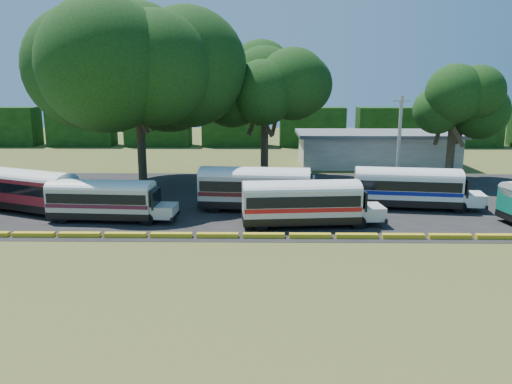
{
  "coord_description": "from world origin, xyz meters",
  "views": [
    {
      "loc": [
        4.47,
        -29.89,
        9.89
      ],
      "look_at": [
        3.92,
        6.0,
        1.93
      ],
      "focal_mm": 35.0,
      "sensor_mm": 36.0,
      "label": 1
    }
  ],
  "objects_px": {
    "bus_cream_west": "(105,198)",
    "tree_west": "(137,60)",
    "bus_red": "(29,188)",
    "bus_white_red": "(304,201)"
  },
  "relations": [
    {
      "from": "bus_cream_west",
      "to": "bus_white_red",
      "type": "bearing_deg",
      "value": -0.62
    },
    {
      "from": "bus_red",
      "to": "bus_white_red",
      "type": "height_order",
      "value": "bus_red"
    },
    {
      "from": "bus_red",
      "to": "bus_cream_west",
      "type": "distance_m",
      "value": 7.01
    },
    {
      "from": "bus_cream_west",
      "to": "tree_west",
      "type": "xyz_separation_m",
      "value": [
        -0.09,
        11.94,
        10.06
      ]
    },
    {
      "from": "bus_cream_west",
      "to": "tree_west",
      "type": "height_order",
      "value": "tree_west"
    },
    {
      "from": "bus_red",
      "to": "bus_white_red",
      "type": "xyz_separation_m",
      "value": [
        20.81,
        -3.59,
        -0.05
      ]
    },
    {
      "from": "bus_red",
      "to": "bus_cream_west",
      "type": "xyz_separation_m",
      "value": [
        6.57,
        -2.45,
        -0.18
      ]
    },
    {
      "from": "bus_red",
      "to": "bus_white_red",
      "type": "relative_size",
      "value": 1.01
    },
    {
      "from": "bus_red",
      "to": "bus_white_red",
      "type": "bearing_deg",
      "value": 12.87
    },
    {
      "from": "bus_red",
      "to": "tree_west",
      "type": "relative_size",
      "value": 0.6
    }
  ]
}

